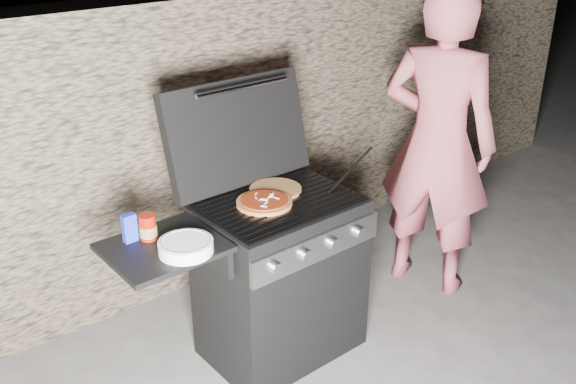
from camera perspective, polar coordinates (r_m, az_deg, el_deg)
ground at (r=3.73m, az=-0.61°, el=-13.56°), size 50.00×50.00×0.00m
stone_wall at (r=4.05m, az=-10.05°, el=4.05°), size 8.00×0.35×1.80m
gas_grill at (r=3.34m, az=-4.04°, el=-9.12°), size 1.34×0.79×0.91m
pizza_topped at (r=3.20m, az=-2.12°, el=-0.85°), size 0.33×0.33×0.03m
pizza_plain at (r=3.35m, az=-1.13°, el=0.25°), size 0.29×0.29×0.01m
sauce_jar at (r=2.95m, az=-12.35°, el=-3.05°), size 0.09×0.09×0.12m
blue_carton at (r=2.95m, az=-13.91°, el=-3.13°), size 0.06×0.04×0.13m
plate_stack at (r=2.83m, az=-9.07°, el=-4.82°), size 0.32×0.32×0.06m
person at (r=3.96m, az=13.13°, el=4.30°), size 0.68×0.82×1.93m
tongs at (r=3.52m, az=5.63°, el=2.13°), size 0.48×0.17×0.10m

